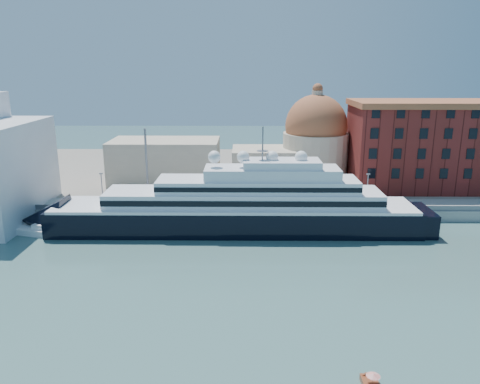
{
  "coord_description": "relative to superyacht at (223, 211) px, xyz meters",
  "views": [
    {
      "loc": [
        2.24,
        -71.07,
        34.22
      ],
      "look_at": [
        1.41,
        18.0,
        9.92
      ],
      "focal_mm": 35.0,
      "sensor_mm": 36.0,
      "label": 1
    }
  ],
  "objects": [
    {
      "name": "ground",
      "position": [
        2.32,
        -23.0,
        -4.48
      ],
      "size": [
        400.0,
        400.0,
        0.0
      ],
      "primitive_type": "plane",
      "color": "#335857",
      "rests_on": "ground"
    },
    {
      "name": "quay",
      "position": [
        2.32,
        11.0,
        -3.23
      ],
      "size": [
        180.0,
        10.0,
        2.5
      ],
      "primitive_type": "cube",
      "color": "gray",
      "rests_on": "ground"
    },
    {
      "name": "land",
      "position": [
        2.32,
        52.0,
        -3.48
      ],
      "size": [
        260.0,
        72.0,
        2.0
      ],
      "primitive_type": "cube",
      "color": "slate",
      "rests_on": "ground"
    },
    {
      "name": "quay_fence",
      "position": [
        2.32,
        6.5,
        -1.38
      ],
      "size": [
        180.0,
        0.1,
        1.2
      ],
      "primitive_type": "cube",
      "color": "slate",
      "rests_on": "quay"
    },
    {
      "name": "superyacht",
      "position": [
        0.0,
        0.0,
        0.0
      ],
      "size": [
        86.86,
        12.04,
        25.96
      ],
      "color": "black",
      "rests_on": "ground"
    },
    {
      "name": "service_barge",
      "position": [
        -38.86,
        -2.42,
        -3.76
      ],
      "size": [
        11.78,
        6.37,
        2.52
      ],
      "rotation": [
        0.0,
        0.0,
        -0.25
      ],
      "color": "white",
      "rests_on": "ground"
    },
    {
      "name": "warehouse",
      "position": [
        54.32,
        29.0,
        9.31
      ],
      "size": [
        43.0,
        19.0,
        23.25
      ],
      "color": "maroon",
      "rests_on": "land"
    },
    {
      "name": "church",
      "position": [
        8.71,
        34.72,
        6.43
      ],
      "size": [
        66.0,
        18.0,
        25.5
      ],
      "color": "beige",
      "rests_on": "land"
    },
    {
      "name": "lamp_posts",
      "position": [
        -10.34,
        9.27,
        5.36
      ],
      "size": [
        120.8,
        2.4,
        18.0
      ],
      "color": "slate",
      "rests_on": "quay"
    }
  ]
}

